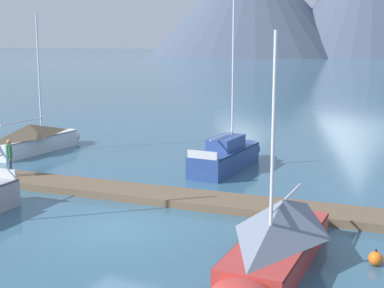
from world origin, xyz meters
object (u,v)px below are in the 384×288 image
(sailboat_mid_dock_starboard, at_px, (277,236))
(person_on_dock, at_px, (10,155))
(mooring_buoy_channel_marker, at_px, (376,258))
(sailboat_mid_dock_port, at_px, (229,155))
(sailboat_nearest_berth, at_px, (36,138))

(sailboat_mid_dock_starboard, height_order, person_on_dock, sailboat_mid_dock_starboard)
(mooring_buoy_channel_marker, bearing_deg, sailboat_mid_dock_port, 131.44)
(sailboat_mid_dock_port, relative_size, sailboat_mid_dock_starboard, 1.23)
(person_on_dock, relative_size, mooring_buoy_channel_marker, 3.36)
(sailboat_mid_dock_port, bearing_deg, mooring_buoy_channel_marker, -48.56)
(sailboat_nearest_berth, distance_m, person_on_dock, 7.20)
(sailboat_nearest_berth, distance_m, sailboat_mid_dock_starboard, 20.33)
(sailboat_nearest_berth, height_order, person_on_dock, sailboat_nearest_berth)
(sailboat_nearest_berth, bearing_deg, sailboat_mid_dock_starboard, -29.08)
(person_on_dock, height_order, mooring_buoy_channel_marker, person_on_dock)
(sailboat_mid_dock_port, xyz_separation_m, sailboat_mid_dock_starboard, (6.08, -10.99, 0.17))
(sailboat_mid_dock_starboard, distance_m, person_on_dock, 14.44)
(sailboat_mid_dock_starboard, xyz_separation_m, mooring_buoy_channel_marker, (2.60, 1.16, -0.64))
(sailboat_nearest_berth, height_order, mooring_buoy_channel_marker, sailboat_nearest_berth)
(mooring_buoy_channel_marker, bearing_deg, sailboat_mid_dock_starboard, -155.98)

